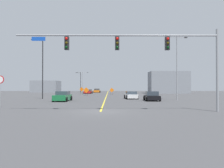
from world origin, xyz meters
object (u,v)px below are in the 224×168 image
(street_lamp_far_left, at_px, (42,66))
(car_black_distant, at_px, (152,96))
(stop_sign, at_px, (0,85))
(car_white_far, at_px, (131,95))
(street_lamp_near_right, at_px, (80,81))
(car_red_approaching, at_px, (88,92))
(construction_sign_right_shoulder, at_px, (86,90))
(construction_sign_median_far, at_px, (82,90))
(car_green_near, at_px, (63,96))
(street_lamp_mid_right, at_px, (177,63))
(car_orange_passing, at_px, (97,91))
(construction_sign_median_near, at_px, (112,90))
(traffic_signal_assembly, at_px, (142,48))
(street_lamp_mid_left, at_px, (82,80))

(street_lamp_far_left, bearing_deg, car_black_distant, -15.53)
(stop_sign, height_order, car_white_far, stop_sign)
(street_lamp_near_right, relative_size, car_red_approaching, 1.62)
(construction_sign_right_shoulder, distance_m, construction_sign_median_far, 7.87)
(stop_sign, relative_size, car_green_near, 0.70)
(stop_sign, relative_size, street_lamp_far_left, 0.31)
(construction_sign_median_far, bearing_deg, street_lamp_mid_right, -53.19)
(car_green_near, bearing_deg, car_red_approaching, 89.41)
(car_orange_passing, height_order, car_red_approaching, car_orange_passing)
(street_lamp_far_left, bearing_deg, car_green_near, -49.57)
(street_lamp_near_right, xyz_separation_m, construction_sign_median_near, (10.89, -23.31, -2.85))
(traffic_signal_assembly, xyz_separation_m, car_green_near, (-9.15, 13.00, -4.47))
(traffic_signal_assembly, distance_m, stop_sign, 13.63)
(street_lamp_mid_right, xyz_separation_m, construction_sign_median_near, (-9.64, 20.88, -4.47))
(traffic_signal_assembly, bearing_deg, car_red_approaching, 101.00)
(car_green_near, bearing_deg, traffic_signal_assembly, -54.87)
(car_black_distant, xyz_separation_m, car_orange_passing, (-10.25, 41.66, 0.03))
(street_lamp_far_left, distance_m, construction_sign_median_near, 21.76)
(street_lamp_near_right, bearing_deg, street_lamp_mid_left, 88.19)
(stop_sign, xyz_separation_m, street_lamp_mid_left, (0.05, 61.43, 2.36))
(traffic_signal_assembly, bearing_deg, street_lamp_mid_left, 101.27)
(street_lamp_mid_left, xyz_separation_m, car_white_far, (13.75, -46.04, -3.91))
(stop_sign, distance_m, street_lamp_near_right, 56.46)
(street_lamp_far_left, distance_m, car_green_near, 8.45)
(street_lamp_mid_right, relative_size, construction_sign_median_near, 5.58)
(construction_sign_right_shoulder, height_order, car_white_far, construction_sign_right_shoulder)
(car_black_distant, bearing_deg, car_green_near, -177.25)
(car_white_far, bearing_deg, stop_sign, -131.88)
(car_red_approaching, bearing_deg, traffic_signal_assembly, -79.00)
(construction_sign_median_far, height_order, car_orange_passing, construction_sign_median_far)
(street_lamp_mid_left, relative_size, car_red_approaching, 1.71)
(street_lamp_near_right, relative_size, car_orange_passing, 1.78)
(stop_sign, distance_m, construction_sign_right_shoulder, 28.23)
(stop_sign, bearing_deg, construction_sign_median_far, 84.96)
(street_lamp_far_left, distance_m, street_lamp_near_right, 41.26)
(street_lamp_mid_right, bearing_deg, construction_sign_median_near, 114.77)
(construction_sign_median_near, xyz_separation_m, car_orange_passing, (-4.76, 19.00, -0.42))
(car_black_distant, distance_m, car_red_approaching, 34.00)
(car_orange_passing, bearing_deg, street_lamp_mid_left, 122.71)
(car_green_near, bearing_deg, stop_sign, -110.94)
(stop_sign, distance_m, car_black_distant, 19.41)
(street_lamp_far_left, relative_size, car_red_approaching, 2.27)
(street_lamp_mid_left, relative_size, street_lamp_far_left, 0.75)
(construction_sign_median_near, xyz_separation_m, car_black_distant, (5.49, -22.66, -0.45))
(street_lamp_mid_right, height_order, construction_sign_median_far, street_lamp_mid_right)
(street_lamp_far_left, bearing_deg, construction_sign_median_near, 57.17)
(street_lamp_mid_left, height_order, car_red_approaching, street_lamp_mid_left)
(street_lamp_mid_left, bearing_deg, car_white_far, -73.37)
(construction_sign_right_shoulder, height_order, construction_sign_median_far, construction_sign_median_far)
(car_red_approaching, bearing_deg, stop_sign, -95.56)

